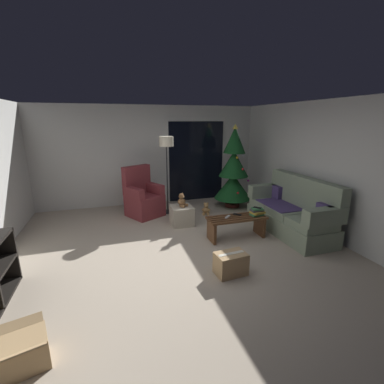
# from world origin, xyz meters

# --- Properties ---
(ground_plane) EXTENTS (7.00, 7.00, 0.00)m
(ground_plane) POSITION_xyz_m (0.00, 0.00, 0.00)
(ground_plane) COLOR #B2A38E
(wall_back) EXTENTS (5.72, 0.12, 2.50)m
(wall_back) POSITION_xyz_m (0.00, 3.06, 1.25)
(wall_back) COLOR silver
(wall_back) RESTS_ON ground
(wall_right) EXTENTS (0.12, 6.00, 2.50)m
(wall_right) POSITION_xyz_m (2.86, 0.00, 1.25)
(wall_right) COLOR silver
(wall_right) RESTS_ON ground
(patio_door_frame) EXTENTS (1.60, 0.02, 2.20)m
(patio_door_frame) POSITION_xyz_m (1.22, 2.99, 1.10)
(patio_door_frame) COLOR silver
(patio_door_frame) RESTS_ON ground
(patio_door_glass) EXTENTS (1.50, 0.02, 2.10)m
(patio_door_glass) POSITION_xyz_m (1.22, 2.97, 1.05)
(patio_door_glass) COLOR black
(patio_door_glass) RESTS_ON ground
(couch) EXTENTS (0.79, 1.95, 1.08)m
(couch) POSITION_xyz_m (2.32, 0.28, 0.40)
(couch) COLOR gray
(couch) RESTS_ON ground
(coffee_table) EXTENTS (1.10, 0.40, 0.41)m
(coffee_table) POSITION_xyz_m (1.14, 0.32, 0.27)
(coffee_table) COLOR brown
(coffee_table) RESTS_ON ground
(remote_silver) EXTENTS (0.15, 0.14, 0.02)m
(remote_silver) POSITION_xyz_m (0.97, 0.35, 0.42)
(remote_silver) COLOR #ADADB2
(remote_silver) RESTS_ON coffee_table
(remote_black) EXTENTS (0.14, 0.14, 0.02)m
(remote_black) POSITION_xyz_m (1.20, 0.42, 0.42)
(remote_black) COLOR black
(remote_black) RESTS_ON coffee_table
(book_stack) EXTENTS (0.27, 0.22, 0.14)m
(book_stack) POSITION_xyz_m (1.55, 0.30, 0.48)
(book_stack) COLOR #337042
(book_stack) RESTS_ON coffee_table
(cell_phone) EXTENTS (0.14, 0.16, 0.01)m
(cell_phone) POSITION_xyz_m (1.56, 0.31, 0.56)
(cell_phone) COLOR black
(cell_phone) RESTS_ON book_stack
(christmas_tree) EXTENTS (0.91, 0.91, 2.05)m
(christmas_tree) POSITION_xyz_m (1.90, 2.07, 0.91)
(christmas_tree) COLOR #4C1E19
(christmas_tree) RESTS_ON ground
(armchair) EXTENTS (0.93, 0.93, 1.13)m
(armchair) POSITION_xyz_m (-0.34, 2.09, 0.40)
(armchair) COLOR maroon
(armchair) RESTS_ON ground
(floor_lamp) EXTENTS (0.32, 0.32, 1.78)m
(floor_lamp) POSITION_xyz_m (0.23, 2.11, 1.51)
(floor_lamp) COLOR #2D2D30
(floor_lamp) RESTS_ON ground
(ottoman) EXTENTS (0.44, 0.44, 0.40)m
(ottoman) POSITION_xyz_m (0.34, 1.26, 0.20)
(ottoman) COLOR #B2A893
(ottoman) RESTS_ON ground
(teddy_bear_chestnut) EXTENTS (0.21, 0.22, 0.29)m
(teddy_bear_chestnut) POSITION_xyz_m (0.35, 1.25, 0.52)
(teddy_bear_chestnut) COLOR brown
(teddy_bear_chestnut) RESTS_ON ottoman
(teddy_bear_honey_by_tree) EXTENTS (0.21, 0.21, 0.29)m
(teddy_bear_honey_by_tree) POSITION_xyz_m (1.06, 1.71, 0.12)
(teddy_bear_honey_by_tree) COLOR tan
(teddy_bear_honey_by_tree) RESTS_ON ground
(cardboard_box_taped_mid_floor) EXTENTS (0.46, 0.33, 0.32)m
(cardboard_box_taped_mid_floor) POSITION_xyz_m (0.53, -0.76, 0.16)
(cardboard_box_taped_mid_floor) COLOR tan
(cardboard_box_taped_mid_floor) RESTS_ON ground
(cardboard_box_open_near_shelf) EXTENTS (0.49, 0.56, 0.35)m
(cardboard_box_open_near_shelf) POSITION_xyz_m (-1.86, -1.59, 0.15)
(cardboard_box_open_near_shelf) COLOR tan
(cardboard_box_open_near_shelf) RESTS_ON ground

